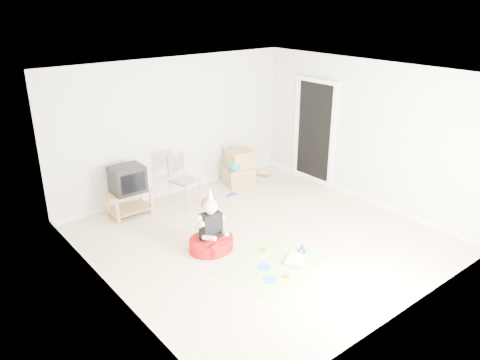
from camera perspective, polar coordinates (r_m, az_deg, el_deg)
ground at (r=7.55m, az=2.51°, el=-7.06°), size 5.00×5.00×0.00m
doorway_recess at (r=9.59m, az=9.11°, el=5.63°), size 0.02×0.90×2.05m
tv_stand at (r=8.41m, az=-13.32°, el=-2.54°), size 0.72×0.45×0.44m
crt_tv at (r=8.26m, az=-13.56°, el=0.08°), size 0.54×0.45×0.47m
folding_chair at (r=8.59m, az=-6.78°, el=-0.06°), size 0.54×0.52×0.97m
cardboard_boxes at (r=9.48m, az=-0.03°, el=1.36°), size 0.65×0.54×0.71m
floor_mop at (r=8.98m, az=-1.01°, el=-0.35°), size 0.24×0.33×0.96m
book_pile at (r=10.10m, az=2.91°, el=0.83°), size 0.29×0.32×0.09m
seated_woman at (r=7.13m, az=-3.54°, el=-6.92°), size 0.70×0.70×1.01m
party_mat at (r=6.88m, az=4.02°, el=-10.18°), size 1.63×1.30×0.01m
birthday_cake at (r=6.92m, az=6.77°, el=-9.75°), size 0.37×0.34×0.14m
blue_plate_near at (r=6.80m, az=2.94°, el=-10.52°), size 0.27×0.27×0.01m
blue_plate_far at (r=6.53m, az=3.72°, el=-12.01°), size 0.24×0.24×0.01m
orange_cup_near at (r=7.16m, az=3.07°, el=-8.42°), size 0.09×0.09×0.07m
orange_cup_far at (r=6.58m, az=5.82°, el=-11.50°), size 0.08×0.08×0.07m
blue_party_hat at (r=7.16m, az=7.61°, el=-8.16°), size 0.13×0.13×0.17m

